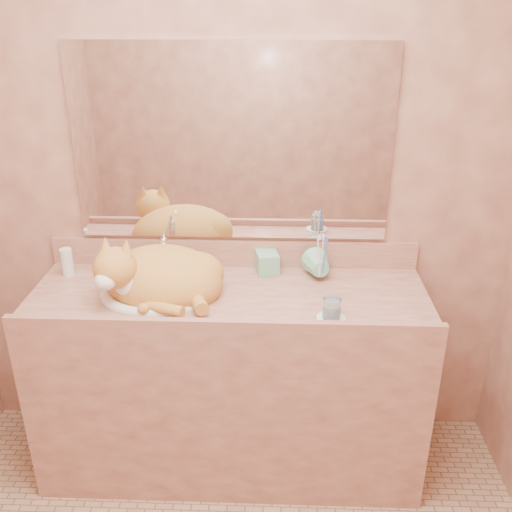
{
  "coord_description": "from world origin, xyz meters",
  "views": [
    {
      "loc": [
        0.19,
        -1.29,
        1.93
      ],
      "look_at": [
        0.11,
        0.7,
        1.03
      ],
      "focal_mm": 40.0,
      "sensor_mm": 36.0,
      "label": 1
    }
  ],
  "objects_px": {
    "sink_basin": "(157,279)",
    "water_glass": "(332,308)",
    "vanity_counter": "(231,380)",
    "toothbrush_cup": "(321,271)",
    "soap_dispenser": "(270,255)",
    "cat": "(157,274)"
  },
  "relations": [
    {
      "from": "toothbrush_cup",
      "to": "cat",
      "type": "bearing_deg",
      "value": -169.47
    },
    {
      "from": "vanity_counter",
      "to": "toothbrush_cup",
      "type": "distance_m",
      "value": 0.62
    },
    {
      "from": "vanity_counter",
      "to": "cat",
      "type": "height_order",
      "value": "cat"
    },
    {
      "from": "sink_basin",
      "to": "cat",
      "type": "distance_m",
      "value": 0.02
    },
    {
      "from": "sink_basin",
      "to": "soap_dispenser",
      "type": "bearing_deg",
      "value": 32.28
    },
    {
      "from": "toothbrush_cup",
      "to": "vanity_counter",
      "type": "bearing_deg",
      "value": -164.29
    },
    {
      "from": "cat",
      "to": "water_glass",
      "type": "height_order",
      "value": "cat"
    },
    {
      "from": "toothbrush_cup",
      "to": "water_glass",
      "type": "height_order",
      "value": "toothbrush_cup"
    },
    {
      "from": "water_glass",
      "to": "toothbrush_cup",
      "type": "bearing_deg",
      "value": 93.76
    },
    {
      "from": "soap_dispenser",
      "to": "toothbrush_cup",
      "type": "height_order",
      "value": "soap_dispenser"
    },
    {
      "from": "sink_basin",
      "to": "water_glass",
      "type": "relative_size",
      "value": 5.73
    },
    {
      "from": "cat",
      "to": "water_glass",
      "type": "relative_size",
      "value": 6.2
    },
    {
      "from": "sink_basin",
      "to": "water_glass",
      "type": "height_order",
      "value": "sink_basin"
    },
    {
      "from": "vanity_counter",
      "to": "toothbrush_cup",
      "type": "height_order",
      "value": "toothbrush_cup"
    },
    {
      "from": "cat",
      "to": "toothbrush_cup",
      "type": "height_order",
      "value": "cat"
    },
    {
      "from": "sink_basin",
      "to": "water_glass",
      "type": "bearing_deg",
      "value": -3.48
    },
    {
      "from": "sink_basin",
      "to": "vanity_counter",
      "type": "bearing_deg",
      "value": 14.85
    },
    {
      "from": "cat",
      "to": "water_glass",
      "type": "bearing_deg",
      "value": -4.42
    },
    {
      "from": "sink_basin",
      "to": "toothbrush_cup",
      "type": "distance_m",
      "value": 0.67
    },
    {
      "from": "water_glass",
      "to": "soap_dispenser",
      "type": "bearing_deg",
      "value": 123.87
    },
    {
      "from": "water_glass",
      "to": "vanity_counter",
      "type": "bearing_deg",
      "value": 154.02
    },
    {
      "from": "sink_basin",
      "to": "water_glass",
      "type": "xyz_separation_m",
      "value": [
        0.68,
        -0.17,
        -0.02
      ]
    }
  ]
}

